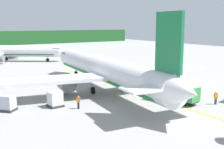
{
  "coord_description": "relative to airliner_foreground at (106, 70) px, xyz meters",
  "views": [
    {
      "loc": [
        1.67,
        -19.93,
        10.63
      ],
      "look_at": [
        24.66,
        15.26,
        3.22
      ],
      "focal_mm": 46.45,
      "sensor_mm": 36.0,
      "label": 1
    }
  ],
  "objects": [
    {
      "name": "crew_loader_left",
      "position": [
        -8.09,
        -6.46,
        -2.39
      ],
      "size": [
        0.34,
        0.61,
        1.7
      ],
      "color": "#191E33",
      "rests_on": "ground"
    },
    {
      "name": "airliner_mid_apron",
      "position": [
        -4.25,
        47.11,
        -0.53
      ],
      "size": [
        30.17,
        25.77,
        10.04
      ],
      "color": "silver",
      "rests_on": "ground"
    },
    {
      "name": "cargo_container_mid",
      "position": [
        -15.73,
        -2.54,
        -2.4
      ],
      "size": [
        2.34,
        2.34,
        2.1
      ],
      "color": "#333338",
      "rests_on": "ground"
    },
    {
      "name": "crew_marshaller",
      "position": [
        8.13,
        -14.64,
        -2.35
      ],
      "size": [
        0.59,
        0.38,
        1.75
      ],
      "color": "#191E33",
      "rests_on": "ground"
    },
    {
      "name": "airliner_foreground",
      "position": [
        0.0,
        0.0,
        0.0
      ],
      "size": [
        34.52,
        41.71,
        11.9
      ],
      "color": "white",
      "rests_on": "ground"
    },
    {
      "name": "cargo_container_near",
      "position": [
        -10.19,
        -3.97,
        -2.4
      ],
      "size": [
        1.92,
        1.92,
        2.09
      ],
      "color": "#333338",
      "rests_on": "ground"
    },
    {
      "name": "apron_guide_line",
      "position": [
        3.39,
        -4.44,
        -3.39
      ],
      "size": [
        0.3,
        60.0,
        0.01
      ],
      "primitive_type": "cube",
      "color": "yellow",
      "rests_on": "ground"
    },
    {
      "name": "service_truck_baggage",
      "position": [
        4.52,
        -10.92,
        -1.88
      ],
      "size": [
        3.37,
        6.35,
        2.68
      ],
      "color": "#338C3F",
      "rests_on": "ground"
    }
  ]
}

